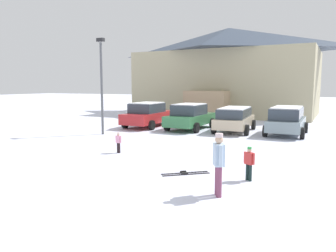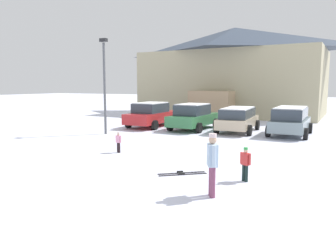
# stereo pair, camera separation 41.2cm
# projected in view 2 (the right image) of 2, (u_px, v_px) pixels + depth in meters

# --- Properties ---
(ground) EXTENTS (160.00, 160.00, 0.00)m
(ground) POSITION_uv_depth(u_px,v_px,m) (54.00, 208.00, 7.76)
(ground) COLOR silver
(ski_lodge) EXTENTS (17.59, 12.40, 8.46)m
(ski_lodge) POSITION_uv_depth(u_px,v_px,m) (234.00, 71.00, 32.43)
(ski_lodge) COLOR tan
(ski_lodge) RESTS_ON ground
(parked_red_sedan) EXTENTS (2.25, 4.80, 1.70)m
(parked_red_sedan) POSITION_uv_depth(u_px,v_px,m) (152.00, 114.00, 22.83)
(parked_red_sedan) COLOR #B42427
(parked_red_sedan) RESTS_ON ground
(parked_green_coupe) EXTENTS (2.37, 4.62, 1.69)m
(parked_green_coupe) POSITION_uv_depth(u_px,v_px,m) (193.00, 116.00, 21.40)
(parked_green_coupe) COLOR #337143
(parked_green_coupe) RESTS_ON ground
(parked_beige_suv) EXTENTS (2.30, 4.54, 1.52)m
(parked_beige_suv) POSITION_uv_depth(u_px,v_px,m) (238.00, 119.00, 20.29)
(parked_beige_suv) COLOR #BFAC8C
(parked_beige_suv) RESTS_ON ground
(parked_grey_wagon) EXTENTS (2.26, 4.34, 1.64)m
(parked_grey_wagon) POSITION_uv_depth(u_px,v_px,m) (290.00, 120.00, 18.92)
(parked_grey_wagon) COLOR gray
(parked_grey_wagon) RESTS_ON ground
(skier_child_in_pink_snowsuit) EXTENTS (0.33, 0.17, 0.89)m
(skier_child_in_pink_snowsuit) POSITION_uv_depth(u_px,v_px,m) (118.00, 141.00, 14.07)
(skier_child_in_pink_snowsuit) COLOR black
(skier_child_in_pink_snowsuit) RESTS_ON ground
(skier_adult_in_blue_parka) EXTENTS (0.40, 0.56, 1.67)m
(skier_adult_in_blue_parka) POSITION_uv_depth(u_px,v_px,m) (212.00, 161.00, 8.48)
(skier_adult_in_blue_parka) COLOR #773B57
(skier_adult_in_blue_parka) RESTS_ON ground
(skier_child_in_red_jacket) EXTENTS (0.36, 0.24, 1.05)m
(skier_child_in_red_jacket) POSITION_uv_depth(u_px,v_px,m) (245.00, 162.00, 9.85)
(skier_child_in_red_jacket) COLOR black
(skier_child_in_red_jacket) RESTS_ON ground
(pair_of_skis) EXTENTS (1.43, 1.22, 0.08)m
(pair_of_skis) POSITION_uv_depth(u_px,v_px,m) (182.00, 173.00, 10.73)
(pair_of_skis) COLOR #252229
(pair_of_skis) RESTS_ON ground
(lamp_post) EXTENTS (0.44, 0.24, 5.57)m
(lamp_post) POSITION_uv_depth(u_px,v_px,m) (104.00, 81.00, 19.12)
(lamp_post) COLOR #515459
(lamp_post) RESTS_ON ground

